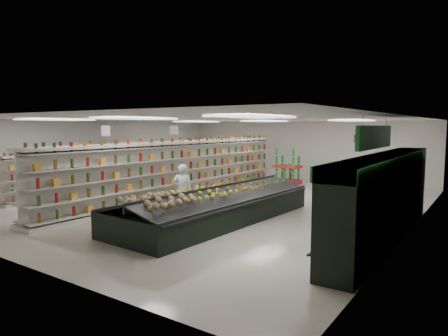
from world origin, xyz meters
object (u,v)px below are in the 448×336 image
Objects in this scene: produce_island at (216,205)px; shopper_main at (183,191)px; gondola_left at (117,171)px; soda_endcap at (288,168)px; shopper_background at (190,165)px; gondola_center at (181,172)px.

shopper_main reaches higher than produce_island.
soda_endcap is (5.87, 6.03, -0.04)m from gondola_left.
soda_endcap is at bearing 100.74° from produce_island.
shopper_background is (-5.82, 5.86, 0.43)m from produce_island.
gondola_center is 7.72× the size of shopper_main.
shopper_main is (2.43, -2.78, -0.20)m from gondola_center.
produce_island is 4.01× the size of shopper_background.
soda_endcap is at bearing -63.29° from shopper_background.
gondola_center is 1.82× the size of produce_island.
produce_island is at bearing -141.38° from shopper_background.
shopper_background is (1.68, 3.32, 0.07)m from gondola_left.
produce_island is at bearing -17.21° from gondola_left.
gondola_center is at bearing -152.09° from shopper_background.
soda_endcap is (-1.63, 8.57, 0.31)m from produce_island.
gondola_left is 5.80× the size of shopper_background.
shopper_background is (-4.72, 6.17, 0.05)m from shopper_main.
produce_island is 1.20m from shopper_main.
produce_island is at bearing 157.96° from shopper_main.
produce_island is 8.73m from soda_endcap.
shopper_main is (-1.09, -0.32, 0.38)m from produce_island.
gondola_center reaches higher than shopper_main.
gondola_center reaches higher than soda_endcap.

